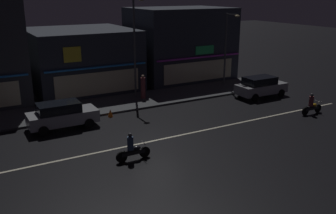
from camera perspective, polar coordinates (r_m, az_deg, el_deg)
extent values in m
plane|color=black|center=(22.05, -1.63, -5.05)|extent=(140.00, 140.00, 0.00)
cube|color=beige|center=(22.05, -1.63, -5.03)|extent=(30.63, 0.16, 0.01)
cube|color=#424447|center=(28.94, -9.01, 0.35)|extent=(32.25, 4.25, 0.14)
cube|color=#2D333D|center=(34.44, -13.09, 7.14)|extent=(8.69, 8.75, 5.21)
cube|color=#268CF2|center=(30.22, -10.61, 5.93)|extent=(8.26, 0.24, 0.12)
cube|color=yellow|center=(29.53, -14.32, 7.72)|extent=(1.34, 0.08, 1.16)
cube|color=beige|center=(30.55, -10.52, 3.56)|extent=(6.95, 0.06, 1.80)
cube|color=#2D333D|center=(37.32, 1.81, 9.60)|extent=(9.24, 6.83, 6.86)
cube|color=#D83FD8|center=(34.50, 4.86, 7.53)|extent=(8.78, 0.24, 0.12)
cube|color=#33E572|center=(34.76, 5.60, 8.61)|extent=(1.97, 0.08, 0.77)
cube|color=beige|center=(34.78, 4.75, 5.43)|extent=(7.39, 0.06, 1.80)
cylinder|color=#47494C|center=(29.82, -5.09, 8.82)|extent=(0.16, 0.16, 7.80)
cylinder|color=#47494C|center=(34.28, 8.70, 8.58)|extent=(0.16, 0.16, 6.39)
cube|color=#47494C|center=(33.42, 9.69, 13.66)|extent=(0.10, 1.40, 0.10)
ellipsoid|color=#F9E099|center=(32.89, 10.47, 13.43)|extent=(0.44, 0.32, 0.20)
cylinder|color=brown|center=(29.92, -3.81, 2.89)|extent=(0.37, 0.37, 1.68)
sphere|color=tan|center=(29.70, -3.84, 4.67)|extent=(0.22, 0.22, 0.22)
cube|color=#9EA0A5|center=(24.73, -15.66, -1.50)|extent=(4.30, 1.78, 0.76)
cube|color=black|center=(24.49, -16.27, -0.07)|extent=(2.58, 1.57, 0.60)
cube|color=#F9F2CC|center=(25.78, -11.48, -0.20)|extent=(0.08, 0.20, 0.12)
cube|color=#F9F2CC|center=(24.68, -10.60, -0.94)|extent=(0.08, 0.20, 0.12)
cylinder|color=black|center=(26.00, -13.06, -1.27)|extent=(0.62, 0.20, 0.62)
cylinder|color=black|center=(24.38, -11.85, -2.43)|extent=(0.62, 0.20, 0.62)
cylinder|color=black|center=(25.43, -19.18, -2.22)|extent=(0.62, 0.20, 0.62)
cylinder|color=black|center=(23.77, -18.37, -3.49)|extent=(0.62, 0.20, 0.62)
cube|color=#9EA0A5|center=(31.88, 13.95, 2.78)|extent=(4.30, 1.78, 0.76)
cube|color=black|center=(31.58, 13.75, 3.93)|extent=(2.58, 1.57, 0.60)
cube|color=#F9F2CC|center=(33.72, 15.90, 3.57)|extent=(0.08, 0.20, 0.12)
cube|color=#F9F2CC|center=(32.91, 17.38, 3.12)|extent=(0.08, 0.20, 0.12)
cylinder|color=black|center=(33.55, 14.66, 2.76)|extent=(0.62, 0.20, 0.62)
cylinder|color=black|center=(32.34, 16.82, 2.05)|extent=(0.62, 0.20, 0.62)
cylinder|color=black|center=(31.69, 10.93, 2.18)|extent=(0.62, 0.20, 0.62)
cylinder|color=black|center=(30.41, 13.07, 1.41)|extent=(0.62, 0.20, 0.62)
cylinder|color=black|center=(19.78, -3.55, -6.83)|extent=(0.60, 0.08, 0.60)
cylinder|color=black|center=(19.31, -7.05, -7.56)|extent=(0.60, 0.10, 0.60)
cube|color=black|center=(19.50, -5.29, -6.93)|extent=(1.30, 0.14, 0.20)
ellipsoid|color=black|center=(19.48, -4.76, -6.22)|extent=(0.44, 0.26, 0.24)
cube|color=black|center=(19.36, -5.84, -6.63)|extent=(0.56, 0.22, 0.10)
cylinder|color=slate|center=(19.55, -3.71, -5.39)|extent=(0.03, 0.60, 0.03)
sphere|color=white|center=(19.62, -3.47, -5.61)|extent=(0.14, 0.14, 0.14)
cylinder|color=#334766|center=(19.22, -5.74, -5.51)|extent=(0.32, 0.32, 0.70)
sphere|color=#333338|center=(19.05, -5.78, -4.24)|extent=(0.22, 0.22, 0.22)
cylinder|color=black|center=(28.96, 21.80, -0.21)|extent=(0.60, 0.08, 0.60)
cylinder|color=black|center=(27.99, 20.11, -0.60)|extent=(0.60, 0.10, 0.60)
cube|color=black|center=(28.45, 20.99, -0.21)|extent=(1.30, 0.14, 0.20)
ellipsoid|color=gold|center=(28.54, 21.30, 0.27)|extent=(0.44, 0.26, 0.24)
cube|color=black|center=(28.25, 20.76, 0.02)|extent=(0.56, 0.22, 0.10)
cylinder|color=slate|center=(28.78, 21.86, 0.83)|extent=(0.03, 0.60, 0.03)
sphere|color=white|center=(28.87, 21.95, 0.66)|extent=(0.14, 0.14, 0.14)
cylinder|color=brown|center=(28.18, 20.92, 0.82)|extent=(0.32, 0.32, 0.70)
sphere|color=#333338|center=(28.07, 21.01, 1.72)|extent=(0.22, 0.22, 0.22)
cone|color=orange|center=(26.27, -8.75, -0.91)|extent=(0.36, 0.36, 0.55)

